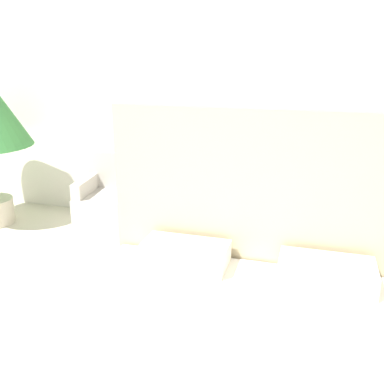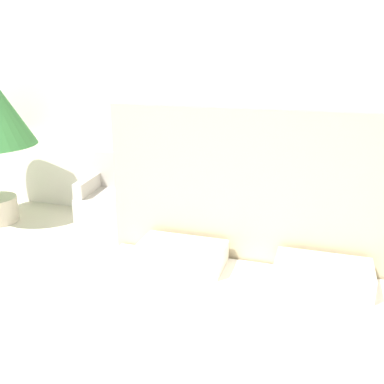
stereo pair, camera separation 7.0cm
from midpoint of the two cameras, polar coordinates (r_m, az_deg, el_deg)
name	(u,v)px [view 2 (the right image)]	position (r m, az deg, el deg)	size (l,w,h in m)	color
wall_back	(195,90)	(4.58, 0.79, 13.43)	(10.00, 0.06, 2.90)	silver
armchair_near_window_left	(113,207)	(4.56, -10.04, -2.04)	(0.67, 0.63, 0.82)	#B7B2A8
armchair_near_window_right	(193,216)	(4.25, 0.58, -3.28)	(0.62, 0.56, 0.82)	#B7B2A8
side_table	(151,219)	(4.39, -5.01, -3.64)	(0.39, 0.39, 0.40)	gold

